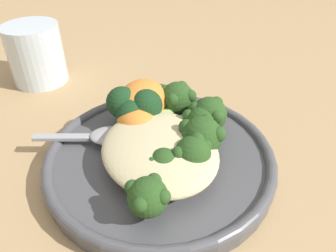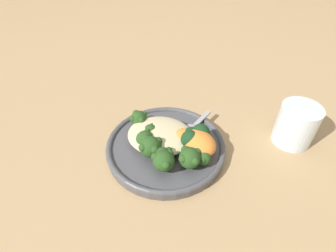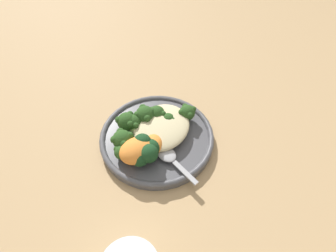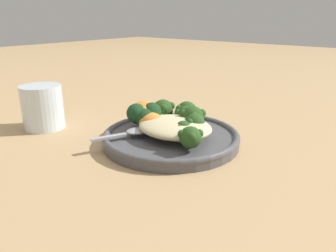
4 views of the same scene
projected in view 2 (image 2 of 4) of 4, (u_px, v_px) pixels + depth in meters
The scene contains 16 objects.
ground_plane at pixel (167, 157), 0.52m from camera, with size 4.00×4.00×0.00m, color tan.
plate at pixel (166, 146), 0.53m from camera, with size 0.24×0.24×0.02m.
quinoa_mound at pixel (160, 135), 0.52m from camera, with size 0.13×0.11×0.03m, color beige.
broccoli_stalk_0 at pixel (145, 122), 0.54m from camera, with size 0.12×0.05×0.03m.
broccoli_stalk_1 at pixel (158, 133), 0.52m from camera, with size 0.09×0.03×0.03m.
broccoli_stalk_2 at pixel (151, 139), 0.50m from camera, with size 0.11×0.07×0.04m.
broccoli_stalk_3 at pixel (156, 145), 0.49m from camera, with size 0.09×0.09×0.04m.
broccoli_stalk_4 at pixel (165, 154), 0.48m from camera, with size 0.04×0.09×0.03m.
broccoli_stalk_5 at pixel (167, 155), 0.47m from camera, with size 0.05×0.12×0.04m.
broccoli_stalk_6 at pixel (188, 155), 0.47m from camera, with size 0.07×0.09×0.04m.
broccoli_stalk_7 at pixel (195, 151), 0.49m from camera, with size 0.09×0.08×0.03m.
sweet_potato_chunk_0 at pixel (186, 136), 0.51m from camera, with size 0.05×0.04×0.03m, color orange.
sweet_potato_chunk_1 at pixel (199, 143), 0.49m from camera, with size 0.07×0.06×0.04m, color orange.
kale_tuft at pixel (197, 139), 0.50m from camera, with size 0.06×0.06×0.04m.
spoon at pixel (191, 129), 0.54m from camera, with size 0.06×0.11×0.01m.
water_glass at pixel (296, 125), 0.53m from camera, with size 0.08×0.08×0.09m, color silver.
Camera 2 is at (0.08, -0.33, 0.39)m, focal length 28.00 mm.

